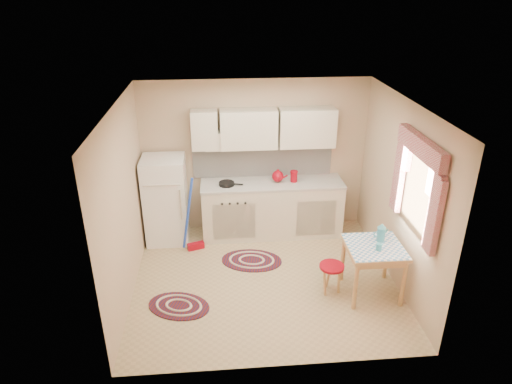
% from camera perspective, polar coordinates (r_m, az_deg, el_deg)
% --- Properties ---
extents(room_shell, '(3.64, 3.60, 2.52)m').
position_cam_1_polar(room_shell, '(6.00, 2.42, 3.04)').
color(room_shell, tan).
rests_on(room_shell, ground).
extents(fridge, '(0.65, 0.60, 1.40)m').
position_cam_1_polar(fridge, '(7.30, -11.21, -1.00)').
color(fridge, white).
rests_on(fridge, ground).
extents(broom, '(0.30, 0.20, 1.20)m').
position_cam_1_polar(broom, '(6.99, -7.78, -2.86)').
color(broom, blue).
rests_on(broom, ground).
extents(base_cabinets, '(2.25, 0.60, 0.88)m').
position_cam_1_polar(base_cabinets, '(7.45, 1.99, -2.16)').
color(base_cabinets, beige).
rests_on(base_cabinets, ground).
extents(countertop, '(2.27, 0.62, 0.04)m').
position_cam_1_polar(countertop, '(7.26, 2.04, 1.08)').
color(countertop, '#B5B2AB').
rests_on(countertop, base_cabinets).
extents(frying_pan, '(0.30, 0.30, 0.05)m').
position_cam_1_polar(frying_pan, '(7.14, -3.69, 1.04)').
color(frying_pan, black).
rests_on(frying_pan, countertop).
extents(red_kettle, '(0.25, 0.23, 0.20)m').
position_cam_1_polar(red_kettle, '(7.22, 2.73, 1.98)').
color(red_kettle, '#9B0514').
rests_on(red_kettle, countertop).
extents(red_canister, '(0.13, 0.13, 0.16)m').
position_cam_1_polar(red_canister, '(7.26, 4.76, 1.89)').
color(red_canister, '#9B0514').
rests_on(red_canister, countertop).
extents(table, '(0.72, 0.72, 0.72)m').
position_cam_1_polar(table, '(6.30, 14.29, -9.40)').
color(table, tan).
rests_on(table, ground).
extents(stool, '(0.33, 0.33, 0.42)m').
position_cam_1_polar(stool, '(6.29, 9.34, -10.63)').
color(stool, '#9B0514').
rests_on(stool, ground).
extents(coffee_pot, '(0.14, 0.12, 0.27)m').
position_cam_1_polar(coffee_pot, '(6.18, 15.39, -4.88)').
color(coffee_pot, teal).
rests_on(coffee_pot, table).
extents(mug, '(0.08, 0.08, 0.10)m').
position_cam_1_polar(mug, '(6.01, 15.11, -6.67)').
color(mug, teal).
rests_on(mug, table).
extents(rug_center, '(1.01, 0.77, 0.02)m').
position_cam_1_polar(rug_center, '(6.93, -0.55, -8.55)').
color(rug_center, '#65190B').
rests_on(rug_center, ground).
extents(rug_left, '(0.96, 0.80, 0.02)m').
position_cam_1_polar(rug_left, '(6.16, -9.62, -13.87)').
color(rug_left, '#65190B').
rests_on(rug_left, ground).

